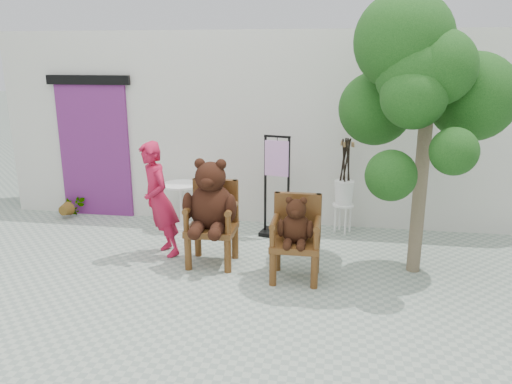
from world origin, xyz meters
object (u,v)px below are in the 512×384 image
(chair_big, at_px, (211,206))
(stool_bucket, at_px, (344,192))
(display_stand, at_px, (277,198))
(cafe_table, at_px, (181,200))
(person, at_px, (159,200))
(tree, at_px, (419,78))
(chair_small, at_px, (296,230))

(chair_big, bearing_deg, stool_bucket, 41.09)
(display_stand, height_order, stool_bucket, display_stand)
(cafe_table, relative_size, stool_bucket, 0.48)
(person, relative_size, tree, 0.47)
(chair_big, distance_m, chair_small, 1.14)
(chair_big, bearing_deg, person, 168.02)
(cafe_table, height_order, tree, tree)
(chair_small, height_order, person, person)
(chair_big, distance_m, display_stand, 1.40)
(display_stand, bearing_deg, cafe_table, -172.67)
(chair_small, height_order, stool_bucket, stool_bucket)
(person, bearing_deg, tree, 49.44)
(chair_big, height_order, chair_small, chair_big)
(cafe_table, relative_size, display_stand, 0.47)
(chair_small, relative_size, person, 0.66)
(person, bearing_deg, display_stand, 84.07)
(person, height_order, display_stand, person)
(chair_small, distance_m, stool_bucket, 1.82)
(chair_small, distance_m, display_stand, 1.51)
(display_stand, relative_size, tree, 0.45)
(stool_bucket, distance_m, tree, 2.26)
(chair_big, bearing_deg, tree, 5.20)
(stool_bucket, bearing_deg, chair_small, -108.54)
(chair_big, bearing_deg, cafe_table, 121.99)
(display_stand, bearing_deg, tree, -17.40)
(person, distance_m, cafe_table, 1.21)
(chair_small, xyz_separation_m, cafe_table, (-1.92, 1.57, -0.18))
(cafe_table, distance_m, stool_bucket, 2.51)
(cafe_table, bearing_deg, chair_big, -58.01)
(chair_small, bearing_deg, person, 167.25)
(cafe_table, relative_size, tree, 0.21)
(tree, bearing_deg, chair_small, -160.24)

